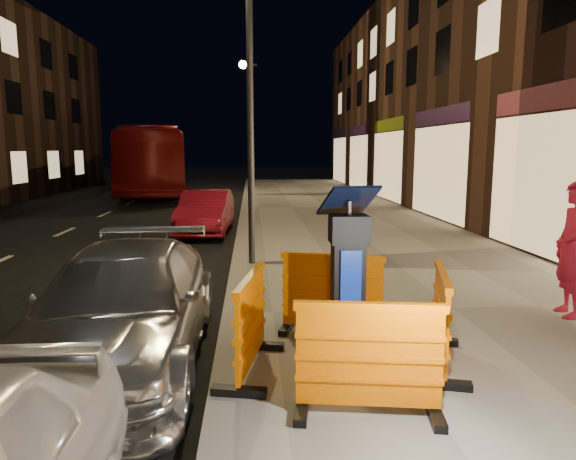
{
  "coord_description": "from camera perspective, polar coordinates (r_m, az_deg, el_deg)",
  "views": [
    {
      "loc": [
        0.26,
        -6.61,
        2.31
      ],
      "look_at": [
        0.8,
        1.0,
        1.1
      ],
      "focal_mm": 32.0,
      "sensor_mm": 36.0,
      "label": 1
    }
  ],
  "objects": [
    {
      "name": "barrier_kerbside",
      "position": [
        5.09,
        -4.16,
        -10.29
      ],
      "size": [
        0.74,
        1.3,
        0.96
      ],
      "primitive_type": "cube",
      "rotation": [
        0.0,
        0.0,
        1.37
      ],
      "color": "#E66A00",
      "rests_on": "sidewalk"
    },
    {
      "name": "kerb",
      "position": [
        6.99,
        -6.07,
        -9.7
      ],
      "size": [
        0.3,
        60.0,
        0.15
      ],
      "primitive_type": "cube",
      "color": "slate",
      "rests_on": "ground"
    },
    {
      "name": "man",
      "position": [
        7.54,
        29.09,
        -1.89
      ],
      "size": [
        0.52,
        0.7,
        1.77
      ],
      "primitive_type": "imported",
      "rotation": [
        0.0,
        0.0,
        -1.72
      ],
      "color": "#A4162F",
      "rests_on": "sidewalk"
    },
    {
      "name": "street_lamp_mid",
      "position": [
        9.65,
        -4.22,
        13.98
      ],
      "size": [
        0.12,
        0.12,
        6.0
      ],
      "primitive_type": "cylinder",
      "color": "#3F3F44",
      "rests_on": "sidewalk"
    },
    {
      "name": "car_red",
      "position": [
        14.39,
        -9.06,
        -0.35
      ],
      "size": [
        1.42,
        3.64,
        1.18
      ],
      "primitive_type": "imported",
      "rotation": [
        0.0,
        0.0,
        -0.05
      ],
      "color": "maroon",
      "rests_on": "ground"
    },
    {
      "name": "ground_plane",
      "position": [
        7.01,
        -6.06,
        -10.28
      ],
      "size": [
        120.0,
        120.0,
        0.0
      ],
      "primitive_type": "plane",
      "color": "black",
      "rests_on": "ground"
    },
    {
      "name": "parking_kiosk",
      "position": [
        5.07,
        6.66,
        -5.95
      ],
      "size": [
        0.65,
        0.65,
        1.72
      ],
      "primitive_type": "cube",
      "rotation": [
        0.0,
        0.0,
        -0.24
      ],
      "color": "black",
      "rests_on": "sidewalk"
    },
    {
      "name": "bus_doubledecker",
      "position": [
        27.41,
        -14.56,
        3.88
      ],
      "size": [
        4.61,
        12.43,
        3.38
      ],
      "primitive_type": "imported",
      "rotation": [
        0.0,
        0.0,
        0.15
      ],
      "color": "maroon",
      "rests_on": "ground"
    },
    {
      "name": "barrier_front",
      "position": [
        4.31,
        8.96,
        -14.08
      ],
      "size": [
        1.29,
        0.68,
        0.96
      ],
      "primitive_type": "cube",
      "rotation": [
        0.0,
        0.0,
        -0.15
      ],
      "color": "#E66A00",
      "rests_on": "sidewalk"
    },
    {
      "name": "barrier_back",
      "position": [
        6.07,
        4.93,
        -7.11
      ],
      "size": [
        1.32,
        0.84,
        0.96
      ],
      "primitive_type": "cube",
      "rotation": [
        0.0,
        0.0,
        -0.29
      ],
      "color": "#E66A00",
      "rests_on": "sidewalk"
    },
    {
      "name": "barrier_bldgside",
      "position": [
        5.43,
        16.63,
        -9.43
      ],
      "size": [
        0.82,
        1.32,
        0.96
      ],
      "primitive_type": "cube",
      "rotation": [
        0.0,
        0.0,
        1.3
      ],
      "color": "#E66A00",
      "rests_on": "sidewalk"
    },
    {
      "name": "car_silver",
      "position": [
        6.08,
        -17.54,
        -13.77
      ],
      "size": [
        1.78,
        4.28,
        1.24
      ],
      "primitive_type": "imported",
      "rotation": [
        0.0,
        0.0,
        0.01
      ],
      "color": "silver",
      "rests_on": "ground"
    },
    {
      "name": "street_lamp_far",
      "position": [
        24.63,
        -4.13,
        10.94
      ],
      "size": [
        0.12,
        0.12,
        6.0
      ],
      "primitive_type": "cylinder",
      "color": "#3F3F44",
      "rests_on": "sidewalk"
    },
    {
      "name": "sidewalk",
      "position": [
        7.5,
        17.79,
        -8.78
      ],
      "size": [
        6.0,
        60.0,
        0.15
      ],
      "primitive_type": "cube",
      "color": "gray",
      "rests_on": "ground"
    }
  ]
}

